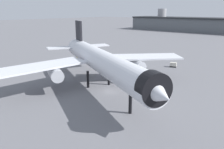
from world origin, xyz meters
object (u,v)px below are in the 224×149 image
traffic_cone_near_nose (36,68)px  service_truck_front (83,58)px  airliner_near_gate (101,62)px  baggage_tug_wing (48,64)px  baggage_cart_trailing (173,65)px

traffic_cone_near_nose → service_truck_front: bearing=84.1°
airliner_near_gate → service_truck_front: bearing=172.1°
baggage_tug_wing → baggage_cart_trailing: bearing=-160.4°
airliner_near_gate → baggage_tug_wing: 35.41m
baggage_cart_trailing → traffic_cone_near_nose: 52.93m
airliner_near_gate → service_truck_front: size_ratio=9.99×
baggage_tug_wing → baggage_cart_trailing: size_ratio=1.29×
service_truck_front → baggage_cart_trailing: size_ratio=2.12×
service_truck_front → airliner_near_gate: bearing=-43.8°
traffic_cone_near_nose → baggage_tug_wing: bearing=96.9°
traffic_cone_near_nose → airliner_near_gate: bearing=3.4°
service_truck_front → baggage_tug_wing: bearing=-113.4°
service_truck_front → traffic_cone_near_nose: 21.12m
baggage_tug_wing → airliner_near_gate: bearing=151.6°
airliner_near_gate → baggage_tug_wing: size_ratio=16.45×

